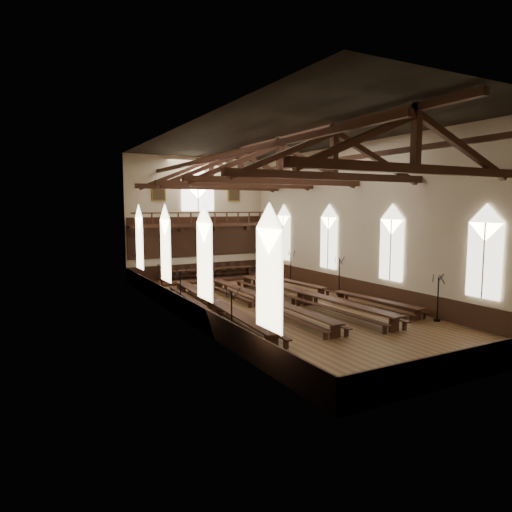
% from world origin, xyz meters
% --- Properties ---
extents(ground, '(26.00, 26.00, 0.00)m').
position_xyz_m(ground, '(0.00, 0.00, 0.00)').
color(ground, brown).
rests_on(ground, ground).
extents(room_walls, '(26.00, 26.00, 26.00)m').
position_xyz_m(room_walls, '(0.00, 0.00, 6.46)').
color(room_walls, '#C5AE95').
rests_on(room_walls, ground).
extents(wainscot_band, '(12.00, 26.00, 1.20)m').
position_xyz_m(wainscot_band, '(0.00, 0.00, 0.60)').
color(wainscot_band, black).
rests_on(wainscot_band, ground).
extents(side_windows, '(11.85, 19.80, 4.50)m').
position_xyz_m(side_windows, '(-0.00, -0.00, 3.74)').
color(side_windows, silver).
rests_on(side_windows, room_walls).
extents(end_window, '(2.80, 0.12, 3.80)m').
position_xyz_m(end_window, '(0.00, 12.90, 7.22)').
color(end_window, white).
rests_on(end_window, room_walls).
extents(minstrels_gallery, '(11.80, 1.24, 3.70)m').
position_xyz_m(minstrels_gallery, '(0.00, 12.66, 3.91)').
color(minstrels_gallery, '#381A12').
rests_on(minstrels_gallery, room_walls).
extents(portraits, '(7.75, 0.09, 1.45)m').
position_xyz_m(portraits, '(0.00, 12.90, 7.10)').
color(portraits, brown).
rests_on(portraits, room_walls).
extents(roof_trusses, '(11.70, 25.70, 2.80)m').
position_xyz_m(roof_trusses, '(0.00, -0.00, 8.22)').
color(roof_trusses, '#381A12').
rests_on(roof_trusses, room_walls).
extents(refectory_row_a, '(2.09, 14.83, 0.79)m').
position_xyz_m(refectory_row_a, '(-4.03, 0.15, 0.57)').
color(refectory_row_a, '#381A12').
rests_on(refectory_row_a, ground).
extents(refectory_row_b, '(1.54, 14.16, 0.72)m').
position_xyz_m(refectory_row_b, '(-0.98, 0.07, 0.53)').
color(refectory_row_b, '#381A12').
rests_on(refectory_row_b, ground).
extents(refectory_row_c, '(1.92, 15.01, 0.81)m').
position_xyz_m(refectory_row_c, '(1.78, -0.08, 0.59)').
color(refectory_row_c, '#381A12').
rests_on(refectory_row_c, ground).
extents(refectory_row_d, '(1.99, 13.74, 0.67)m').
position_xyz_m(refectory_row_d, '(4.09, 0.37, 0.49)').
color(refectory_row_d, '#381A12').
rests_on(refectory_row_d, ground).
extents(dais, '(11.40, 3.00, 0.20)m').
position_xyz_m(dais, '(0.14, 11.40, 0.10)').
color(dais, black).
rests_on(dais, ground).
extents(high_table, '(7.87, 1.28, 0.73)m').
position_xyz_m(high_table, '(0.14, 11.40, 0.82)').
color(high_table, '#381A12').
rests_on(high_table, dais).
extents(high_chairs, '(7.64, 0.45, 1.00)m').
position_xyz_m(high_chairs, '(0.14, 12.17, 0.75)').
color(high_chairs, '#381A12').
rests_on(high_chairs, dais).
extents(candelabrum_left_near, '(0.66, 0.76, 2.46)m').
position_xyz_m(candelabrum_left_near, '(-5.55, -5.18, 0.75)').
color(candelabrum_left_near, black).
rests_on(candelabrum_left_near, ground).
extents(candelabrum_left_mid, '(0.72, 0.75, 2.48)m').
position_xyz_m(candelabrum_left_mid, '(-5.55, 1.55, 0.75)').
color(candelabrum_left_mid, black).
rests_on(candelabrum_left_mid, ground).
extents(candelabrum_left_far, '(0.64, 0.73, 2.36)m').
position_xyz_m(candelabrum_left_far, '(-5.55, 5.16, 0.72)').
color(candelabrum_left_far, black).
rests_on(candelabrum_left_far, ground).
extents(candelabrum_right_near, '(0.74, 0.73, 2.48)m').
position_xyz_m(candelabrum_right_near, '(5.55, -6.75, 0.75)').
color(candelabrum_right_near, black).
rests_on(candelabrum_right_near, ground).
extents(candelabrum_right_mid, '(0.73, 0.79, 2.59)m').
position_xyz_m(candelabrum_right_mid, '(5.55, 1.31, 0.79)').
color(candelabrum_right_mid, black).
rests_on(candelabrum_right_mid, ground).
extents(candelabrum_right_far, '(0.76, 0.71, 2.51)m').
position_xyz_m(candelabrum_right_far, '(5.55, 7.33, 0.76)').
color(candelabrum_right_far, black).
rests_on(candelabrum_right_far, ground).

